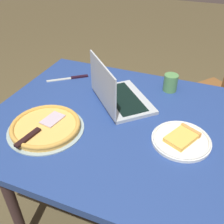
{
  "coord_description": "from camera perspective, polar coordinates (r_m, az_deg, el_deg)",
  "views": [
    {
      "loc": [
        0.38,
        -0.93,
        1.49
      ],
      "look_at": [
        0.0,
        0.01,
        0.76
      ],
      "focal_mm": 41.56,
      "sensor_mm": 36.0,
      "label": 1
    }
  ],
  "objects": [
    {
      "name": "pizza_plate",
      "position": [
        1.15,
        15.04,
        -5.8
      ],
      "size": [
        0.25,
        0.25,
        0.04
      ],
      "color": "white",
      "rests_on": "dining_table"
    },
    {
      "name": "laptop",
      "position": [
        1.33,
        1.06,
        3.85
      ],
      "size": [
        0.41,
        0.41,
        0.24
      ],
      "color": "#AAB5BA",
      "rests_on": "dining_table"
    },
    {
      "name": "pizza_tray",
      "position": [
        1.21,
        -14.4,
        -3.11
      ],
      "size": [
        0.34,
        0.34,
        0.04
      ],
      "color": "#91AAAB",
      "rests_on": "dining_table"
    },
    {
      "name": "table_knife",
      "position": [
        1.6,
        -8.81,
        7.43
      ],
      "size": [
        0.21,
        0.17,
        0.01
      ],
      "color": "#B5BDB5",
      "rests_on": "dining_table"
    },
    {
      "name": "chair_near",
      "position": [
        2.07,
        23.34,
        3.41
      ],
      "size": [
        0.57,
        0.57,
        0.84
      ],
      "color": "brown",
      "rests_on": "ground_plane"
    },
    {
      "name": "dining_table",
      "position": [
        1.3,
        -0.36,
        -3.8
      ],
      "size": [
        1.15,
        1.01,
        0.73
      ],
      "color": "navy",
      "rests_on": "ground_plane"
    },
    {
      "name": "ground_plane",
      "position": [
        1.79,
        -0.27,
        -20.26
      ],
      "size": [
        12.0,
        12.0,
        0.0
      ],
      "primitive_type": "plane",
      "color": "brown"
    },
    {
      "name": "drink_cup",
      "position": [
        1.48,
        12.75,
        6.34
      ],
      "size": [
        0.08,
        0.08,
        0.1
      ],
      "color": "#548E4F",
      "rests_on": "dining_table"
    }
  ]
}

